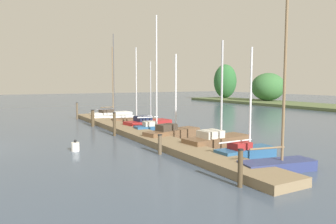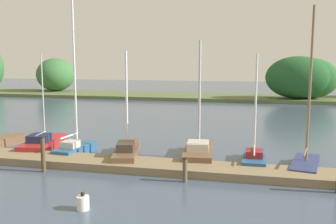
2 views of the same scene
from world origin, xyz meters
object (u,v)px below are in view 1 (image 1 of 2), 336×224
object	(u,v)px
sailboat_6	(219,140)
sailboat_8	(280,161)
sailboat_2	(135,120)
channel_buoy_0	(75,147)
mooring_piling_2	(114,124)
mooring_piling_4	(240,168)
sailboat_1	(113,117)
mooring_piling_3	(160,144)
sailboat_3	(149,123)
sailboat_0	(112,114)
sailboat_4	(155,126)
mooring_piling_0	(77,111)
sailboat_5	(174,132)
mooring_piling_1	(93,118)
sailboat_7	(247,151)

from	to	relation	value
sailboat_6	sailboat_8	size ratio (longest dim) A/B	0.81
sailboat_2	channel_buoy_0	world-z (taller)	sailboat_2
mooring_piling_2	mooring_piling_4	xyz separation A→B (m)	(11.97, 0.14, -0.12)
sailboat_1	mooring_piling_4	world-z (taller)	sailboat_1
sailboat_1	mooring_piling_3	xyz separation A→B (m)	(14.52, -2.79, 0.20)
sailboat_3	mooring_piling_3	size ratio (longest dim) A/B	5.16
sailboat_3	sailboat_6	size ratio (longest dim) A/B	0.89
sailboat_2	sailboat_3	world-z (taller)	sailboat_2
sailboat_3	mooring_piling_3	distance (m)	9.16
sailboat_2	mooring_piling_3	xyz separation A→B (m)	(11.52, -3.71, 0.21)
sailboat_0	sailboat_1	size ratio (longest dim) A/B	0.88
mooring_piling_3	sailboat_4	bearing A→B (deg)	154.96
sailboat_1	sailboat_2	world-z (taller)	sailboat_1
mooring_piling_3	sailboat_2	bearing A→B (deg)	162.14
sailboat_1	mooring_piling_4	distance (m)	20.42
mooring_piling_0	mooring_piling_4	distance (m)	22.77
sailboat_5	mooring_piling_4	world-z (taller)	sailboat_5
sailboat_4	mooring_piling_0	bearing A→B (deg)	109.96
mooring_piling_0	mooring_piling_4	world-z (taller)	mooring_piling_0
sailboat_8	sailboat_5	bearing A→B (deg)	102.26
sailboat_5	mooring_piling_2	bearing A→B (deg)	121.66
mooring_piling_2	mooring_piling_4	bearing A→B (deg)	0.67
mooring_piling_0	sailboat_1	bearing A→B (deg)	47.01
sailboat_1	sailboat_8	bearing A→B (deg)	-85.48
sailboat_8	mooring_piling_1	world-z (taller)	sailboat_8
sailboat_2	sailboat_6	size ratio (longest dim) A/B	1.12
sailboat_1	sailboat_2	distance (m)	3.14
sailboat_0	mooring_piling_4	bearing A→B (deg)	-103.70
mooring_piling_3	mooring_piling_1	bearing A→B (deg)	-179.79
sailboat_0	sailboat_2	distance (m)	5.47
sailboat_5	sailboat_8	xyz separation A→B (m)	(8.37, 0.08, 0.00)
mooring_piling_1	mooring_piling_2	distance (m)	5.17
sailboat_3	sailboat_4	xyz separation A→B (m)	(2.20, -0.59, 0.10)
sailboat_7	sailboat_0	bearing A→B (deg)	89.07
sailboat_6	mooring_piling_0	size ratio (longest dim) A/B	3.60
sailboat_6	mooring_piling_2	world-z (taller)	sailboat_6
sailboat_1	sailboat_3	distance (m)	6.10
mooring_piling_2	mooring_piling_4	world-z (taller)	mooring_piling_2
sailboat_1	sailboat_6	size ratio (longest dim) A/B	1.37
mooring_piling_4	mooring_piling_2	bearing A→B (deg)	-179.33
sailboat_3	mooring_piling_1	world-z (taller)	sailboat_3
sailboat_4	sailboat_6	distance (m)	6.32
sailboat_2	channel_buoy_0	size ratio (longest dim) A/B	10.71
sailboat_1	sailboat_3	bearing A→B (deg)	-78.92
mooring_piling_0	mooring_piling_4	size ratio (longest dim) A/B	1.22
sailboat_0	sailboat_1	bearing A→B (deg)	-110.74
sailboat_2	sailboat_7	size ratio (longest dim) A/B	1.25
sailboat_4	sailboat_7	distance (m)	8.95
sailboat_7	sailboat_6	bearing A→B (deg)	80.89
mooring_piling_4	channel_buoy_0	bearing A→B (deg)	-157.34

